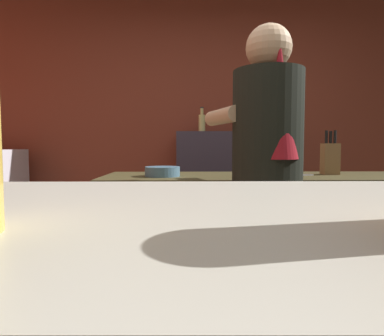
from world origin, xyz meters
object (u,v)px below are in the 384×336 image
chefs_knife (296,175)px  bottle_hot_sauce (246,122)px  bottle_olive_oil (202,122)px  bartender (268,170)px  mixing_bowl (162,171)px  knife_block (330,158)px

chefs_knife → bottle_hot_sauce: (-0.08, 1.28, 0.42)m
bottle_olive_oil → bottle_hot_sauce: bottle_hot_sauce is taller
bartender → bottle_olive_oil: size_ratio=7.11×
bartender → mixing_bowl: (-0.54, 0.40, -0.04)m
bartender → bottle_hot_sauce: (0.20, 1.69, 0.36)m
mixing_bowl → bottle_olive_oil: 1.27m
knife_block → chefs_knife: bearing=-158.3°
knife_block → chefs_knife: (-0.25, -0.10, -0.10)m
knife_block → bottle_hot_sauce: size_ratio=1.12×
chefs_knife → bartender: bearing=-144.0°
bartender → knife_block: bearing=-62.9°
mixing_bowl → bottle_olive_oil: bearing=76.0°
bottle_olive_oil → bottle_hot_sauce: 0.46m
bottle_olive_oil → bottle_hot_sauce: size_ratio=0.92×
bartender → bottle_olive_oil: bearing=-7.7°
chefs_knife → mixing_bowl: bearing=161.2°
knife_block → chefs_knife: size_ratio=1.18×
bartender → knife_block: 0.73m
knife_block → chefs_knife: 0.29m
bartender → mixing_bowl: size_ratio=7.84×
mixing_bowl → chefs_knife: (0.82, 0.01, -0.03)m
bottle_olive_oil → bartender: bearing=-81.0°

